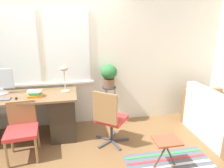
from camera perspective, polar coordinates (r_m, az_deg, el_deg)
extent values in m
plane|color=brown|center=(3.44, -15.24, -16.77)|extent=(14.00, 14.00, 0.00)
cube|color=white|center=(3.72, -16.01, 8.14)|extent=(9.00, 0.06, 2.70)
cube|color=silver|center=(3.78, -26.01, 8.95)|extent=(0.82, 0.02, 1.29)
cube|color=white|center=(3.77, -26.05, 8.93)|extent=(0.75, 0.01, 1.22)
cube|color=silver|center=(3.65, -12.53, 10.01)|extent=(0.82, 0.02, 1.29)
cube|color=white|center=(3.64, -12.53, 9.99)|extent=(0.75, 0.01, 1.22)
cube|color=silver|center=(3.81, -18.48, 0.10)|extent=(1.74, 0.11, 0.04)
cube|color=brown|center=(3.55, -25.84, -3.37)|extent=(1.92, 0.72, 0.03)
cube|color=#33281E|center=(3.57, -13.70, -8.63)|extent=(0.40, 0.64, 0.73)
cylinder|color=silver|center=(3.76, -28.77, -2.30)|extent=(0.19, 0.19, 0.02)
cylinder|color=silver|center=(3.75, -28.87, -1.60)|extent=(0.05, 0.05, 0.08)
cube|color=silver|center=(3.70, -29.26, 1.29)|extent=(0.39, 0.02, 0.33)
cube|color=silver|center=(3.69, -29.32, 1.23)|extent=(0.37, 0.01, 0.31)
ellipsoid|color=black|center=(3.38, -25.70, -3.70)|extent=(0.04, 0.06, 0.03)
cylinder|color=#BCB299|center=(3.50, -13.14, -1.96)|extent=(0.15, 0.15, 0.01)
cylinder|color=#BCB299|center=(3.45, -13.34, 0.97)|extent=(0.02, 0.02, 0.36)
ellipsoid|color=#BCB299|center=(3.40, -13.57, 4.33)|extent=(0.14, 0.14, 0.09)
cube|color=orange|center=(3.37, -21.05, -3.13)|extent=(0.23, 0.16, 0.04)
cube|color=green|center=(3.38, -21.13, -2.40)|extent=(0.17, 0.19, 0.04)
cube|color=white|center=(3.35, -21.29, -1.95)|extent=(0.22, 0.15, 0.03)
cylinder|color=olive|center=(3.12, -27.94, -17.54)|extent=(0.04, 0.04, 0.41)
cylinder|color=olive|center=(3.06, -20.79, -17.32)|extent=(0.04, 0.04, 0.41)
cylinder|color=olive|center=(3.43, -26.77, -14.13)|extent=(0.04, 0.04, 0.41)
cylinder|color=olive|center=(3.38, -20.38, -13.85)|extent=(0.04, 0.04, 0.41)
cube|color=red|center=(3.14, -24.43, -12.44)|extent=(0.47, 0.45, 0.06)
cube|color=olive|center=(3.25, -24.39, -7.39)|extent=(0.39, 0.07, 0.36)
cube|color=#47474C|center=(3.49, -2.29, -15.24)|extent=(0.25, 0.21, 0.03)
cube|color=#47474C|center=(3.35, -1.93, -16.76)|extent=(0.26, 0.19, 0.03)
cube|color=#47474C|center=(3.33, 1.08, -17.01)|extent=(0.11, 0.29, 0.03)
cube|color=#47474C|center=(3.46, 2.35, -15.61)|extent=(0.29, 0.05, 0.03)
cube|color=#47474C|center=(3.56, 0.28, -14.59)|extent=(0.13, 0.28, 0.03)
cylinder|color=#333338|center=(3.33, -0.10, -13.02)|extent=(0.04, 0.04, 0.36)
cube|color=red|center=(3.24, -0.10, -9.81)|extent=(0.59, 0.58, 0.06)
cube|color=olive|center=(2.95, -2.05, -6.89)|extent=(0.33, 0.27, 0.47)
cube|color=white|center=(3.95, 28.60, -10.01)|extent=(0.78, 1.04, 0.45)
cube|color=white|center=(3.60, 25.72, -4.65)|extent=(0.16, 1.04, 0.41)
cube|color=olive|center=(4.31, 24.14, -5.58)|extent=(0.78, 0.09, 0.67)
cylinder|color=#333338|center=(3.71, -0.85, -0.95)|extent=(0.26, 0.26, 0.02)
cylinder|color=#333338|center=(3.86, 0.82, -6.17)|extent=(0.01, 0.01, 0.73)
cylinder|color=#333338|center=(3.92, -1.89, -5.80)|extent=(0.01, 0.01, 0.73)
cylinder|color=#333338|center=(3.74, -1.42, -6.92)|extent=(0.01, 0.01, 0.73)
cylinder|color=brown|center=(3.68, -0.86, 0.36)|extent=(0.20, 0.20, 0.16)
ellipsoid|color=#2D7038|center=(3.63, -0.87, 3.47)|extent=(0.30, 0.30, 0.27)
cube|color=#565B6B|center=(3.11, 16.02, -20.75)|extent=(1.21, 0.56, 0.01)
cube|color=white|center=(3.06, 16.58, -21.35)|extent=(1.19, 0.05, 0.00)
cube|color=#C63838|center=(3.15, 15.49, -20.04)|extent=(1.19, 0.05, 0.00)
cube|color=#388E4C|center=(3.24, 14.48, -18.81)|extent=(1.19, 0.05, 0.00)
cube|color=#B24C33|center=(2.80, 15.36, -15.28)|extent=(0.34, 0.29, 0.02)
cylinder|color=#4C3D2D|center=(2.89, 13.91, -19.01)|extent=(0.21, 0.02, 0.40)
cylinder|color=#4C3D2D|center=(2.94, 16.13, -18.57)|extent=(0.21, 0.02, 0.40)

